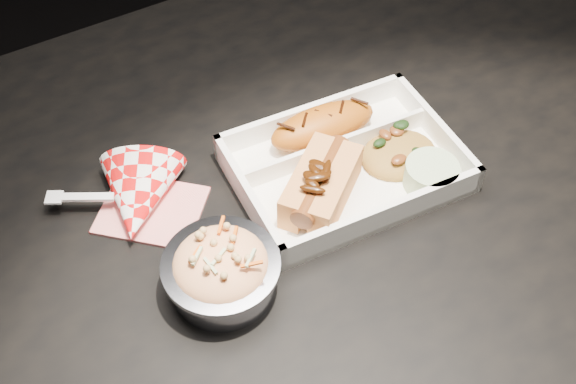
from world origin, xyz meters
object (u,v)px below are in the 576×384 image
Objects in this scene: foil_coleslaw_cup at (221,270)px; napkin_fork at (138,199)px; dining_table at (317,221)px; fried_pastry at (323,125)px; food_tray at (345,167)px; hotdog at (321,183)px.

foil_coleslaw_cup reaches higher than napkin_fork.
fried_pastry is (0.03, 0.04, 0.12)m from dining_table.
napkin_fork is (-0.23, 0.02, -0.01)m from fried_pastry.
foil_coleslaw_cup is at bearing -148.34° from fried_pastry.
napkin_fork is (-0.03, 0.14, -0.02)m from foil_coleslaw_cup.
food_tray is 1.99× the size of fried_pastry.
fried_pastry is 0.78× the size of napkin_fork.
foil_coleslaw_cup is at bearing -155.98° from food_tray.
foil_coleslaw_cup is (-0.20, -0.12, 0.00)m from fried_pastry.
foil_coleslaw_cup is at bearing 159.76° from hotdog.
dining_table is 4.54× the size of food_tray.
hotdog is at bearing -120.41° from dining_table.
fried_pastry is at bearing 53.28° from dining_table.
foil_coleslaw_cup is at bearing -153.88° from dining_table.
fried_pastry is at bearing 19.31° from hotdog.
food_tray is 2.12× the size of hotdog.
food_tray is 0.06m from hotdog.
hotdog is at bearing -123.71° from fried_pastry.
dining_table is 9.02× the size of fried_pastry.
napkin_fork reaches higher than dining_table.
fried_pastry is at bearing 25.63° from napkin_fork.
foil_coleslaw_cup is (-0.15, -0.04, -0.00)m from hotdog.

